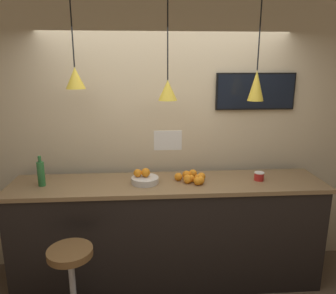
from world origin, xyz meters
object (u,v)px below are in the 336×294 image
juice_bottle (41,173)px  mounted_tv (255,91)px  fruit_bowl (144,178)px  spread_jar (259,176)px  bar_stool (72,275)px

juice_bottle → mounted_tv: 2.27m
fruit_bowl → spread_jar: fruit_bowl is taller
bar_stool → juice_bottle: (-0.36, 0.61, 0.66)m
juice_bottle → spread_jar: size_ratio=3.05×
bar_stool → mounted_tv: (1.76, 0.99, 1.37)m
bar_stool → juice_bottle: size_ratio=2.67×
fruit_bowl → juice_bottle: (-0.96, -0.00, 0.07)m
bar_stool → fruit_bowl: bearing=45.9°
spread_jar → mounted_tv: size_ratio=0.11×
mounted_tv → spread_jar: bearing=-95.7°
fruit_bowl → juice_bottle: bearing=-179.8°
fruit_bowl → spread_jar: bearing=-0.2°
bar_stool → fruit_bowl: 1.04m
bar_stool → juice_bottle: 0.97m
bar_stool → spread_jar: bearing=19.6°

